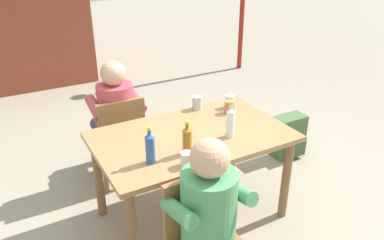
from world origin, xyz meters
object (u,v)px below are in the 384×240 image
bottle_clear (230,122)px  cup_glass (230,101)px  bottle_amber (187,140)px  backpack_by_near_side (289,137)px  dining_table (192,146)px  bottle_blue (150,147)px  chair_near_left (205,239)px  cup_steel (197,103)px  cup_white (187,159)px  person_in_plaid_shirt (216,228)px  chair_far_left (119,135)px  cup_terracotta (229,107)px  person_in_white_shirt (114,114)px

bottle_clear → cup_glass: size_ratio=2.58×
bottle_amber → backpack_by_near_side: bearing=20.9°
dining_table → backpack_by_near_side: (1.36, 0.35, -0.45)m
dining_table → bottle_blue: (-0.43, -0.22, 0.21)m
chair_near_left → cup_steel: size_ratio=7.49×
cup_white → cup_steel: (0.51, 0.76, 0.01)m
cup_steel → bottle_blue: bearing=-139.1°
bottle_blue → person_in_plaid_shirt: bearing=-80.9°
dining_table → bottle_blue: bottle_blue is taller
chair_far_left → cup_steel: cup_steel is taller
person_in_plaid_shirt → cup_glass: (0.87, 1.15, 0.16)m
cup_steel → backpack_by_near_side: 1.25m
chair_near_left → bottle_amber: size_ratio=3.46×
chair_far_left → cup_terracotta: size_ratio=8.38×
chair_near_left → backpack_by_near_side: bearing=33.1°
chair_far_left → cup_white: (0.09, -1.12, 0.32)m
cup_terracotta → cup_glass: bearing=53.7°
backpack_by_near_side → cup_white: bearing=-155.9°
bottle_blue → bottle_amber: (0.27, -0.02, -0.01)m
person_in_white_shirt → bottle_blue: size_ratio=4.42×
bottle_amber → cup_steel: (0.44, 0.63, -0.05)m
bottle_blue → person_in_white_shirt: bearing=84.5°
backpack_by_near_side → person_in_plaid_shirt: bearing=-144.3°
person_in_plaid_shirt → cup_terracotta: (0.80, 1.06, 0.16)m
chair_near_left → cup_terracotta: bearing=49.7°
person_in_plaid_shirt → bottle_blue: (-0.10, 0.65, 0.22)m
bottle_clear → backpack_by_near_side: size_ratio=0.64×
bottle_amber → cup_white: bearing=-119.7°
chair_far_left → bottle_clear: bearing=-58.6°
dining_table → cup_steel: (0.27, 0.39, 0.16)m
person_in_white_shirt → cup_terracotta: person_in_white_shirt is taller
chair_far_left → bottle_blue: size_ratio=3.26×
dining_table → chair_far_left: bearing=113.9°
person_in_plaid_shirt → bottle_amber: (0.16, 0.63, 0.22)m
bottle_blue → cup_glass: (0.97, 0.50, -0.06)m
chair_near_left → cup_steel: 1.34m
chair_far_left → person_in_white_shirt: bearing=88.3°
bottle_clear → cup_glass: bearing=55.8°
chair_far_left → bottle_clear: bottle_clear is taller
chair_near_left → cup_glass: cup_glass is taller
bottle_blue → backpack_by_near_side: bearing=17.6°
bottle_blue → dining_table: bearing=26.6°
chair_near_left → cup_steel: bearing=62.3°
chair_near_left → cup_white: chair_near_left is taller
chair_far_left → chair_near_left: (0.00, -1.51, 0.00)m
person_in_plaid_shirt → cup_steel: bearing=64.5°
dining_table → chair_far_left: size_ratio=1.69×
cup_white → cup_steel: 0.92m
bottle_amber → cup_steel: size_ratio=2.17×
person_in_plaid_shirt → cup_glass: bearing=52.9°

